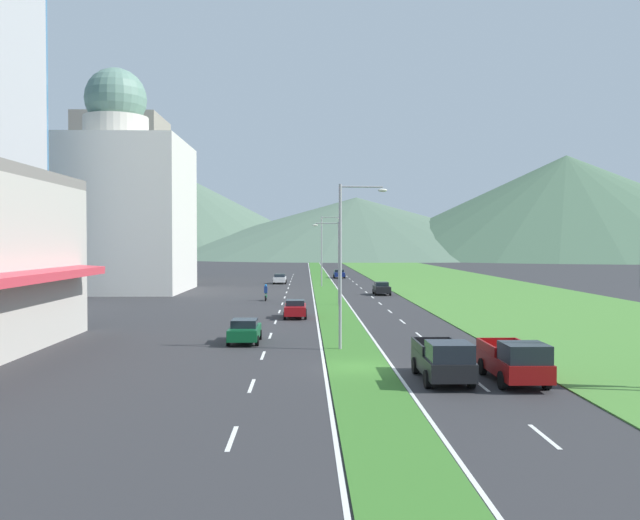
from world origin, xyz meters
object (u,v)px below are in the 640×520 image
(car_2, at_px, (295,309))
(car_4, at_px, (339,274))
(car_0, at_px, (280,279))
(car_1, at_px, (382,288))
(street_lamp_far, at_px, (324,247))
(motorcycle_rider, at_px, (266,294))
(street_lamp_near, at_px, (345,255))
(street_lamp_mid, at_px, (336,257))
(pickup_truck_0, at_px, (443,360))
(car_3, at_px, (245,331))
(pickup_truck_1, at_px, (515,362))

(car_2, xyz_separation_m, car_4, (6.94, 63.57, -0.01))
(car_0, relative_size, car_1, 1.13)
(street_lamp_far, bearing_deg, motorcycle_rider, -106.87)
(street_lamp_near, bearing_deg, street_lamp_mid, 88.49)
(car_4, bearing_deg, car_2, -6.23)
(street_lamp_far, distance_m, pickup_truck_0, 66.30)
(car_4, bearing_deg, street_lamp_near, -2.66)
(car_3, distance_m, pickup_truck_0, 15.86)
(car_0, relative_size, car_4, 1.03)
(pickup_truck_1, bearing_deg, car_1, -179.82)
(car_3, bearing_deg, car_4, -7.31)
(car_4, distance_m, pickup_truck_0, 89.74)
(pickup_truck_1, bearing_deg, street_lamp_near, -143.56)
(car_1, bearing_deg, pickup_truck_0, -3.39)
(car_1, relative_size, pickup_truck_1, 0.74)
(pickup_truck_0, distance_m, motorcycle_rider, 44.34)
(car_2, height_order, pickup_truck_0, pickup_truck_0)
(street_lamp_far, xyz_separation_m, motorcycle_rider, (-6.97, -22.98, -5.03))
(street_lamp_mid, bearing_deg, pickup_truck_1, -80.50)
(pickup_truck_1, bearing_deg, car_0, -169.71)
(car_2, distance_m, pickup_truck_1, 28.45)
(pickup_truck_0, bearing_deg, car_4, -179.88)
(car_3, xyz_separation_m, car_4, (9.95, 77.54, 0.01))
(street_lamp_far, bearing_deg, car_1, -66.15)
(pickup_truck_1, height_order, motorcycle_rider, pickup_truck_1)
(car_0, distance_m, pickup_truck_1, 75.13)
(car_4, xyz_separation_m, pickup_truck_1, (3.37, -90.09, 0.21))
(street_lamp_mid, height_order, car_4, street_lamp_mid)
(pickup_truck_0, bearing_deg, car_0, -172.08)
(street_lamp_mid, height_order, car_3, street_lamp_mid)
(street_lamp_mid, height_order, pickup_truck_0, street_lamp_mid)
(car_3, bearing_deg, car_0, 0.09)
(pickup_truck_0, bearing_deg, car_3, -140.30)
(street_lamp_mid, xyz_separation_m, car_3, (-6.95, -25.46, -4.13))
(street_lamp_far, xyz_separation_m, car_4, (3.46, 23.71, -5.00))
(street_lamp_far, bearing_deg, car_2, -95.00)
(street_lamp_near, height_order, car_4, street_lamp_near)
(motorcycle_rider, bearing_deg, car_3, -179.12)
(street_lamp_near, height_order, car_0, street_lamp_near)
(car_4, bearing_deg, pickup_truck_1, 2.14)
(street_lamp_far, height_order, car_4, street_lamp_far)
(car_1, bearing_deg, car_3, -18.74)
(car_2, distance_m, car_3, 14.28)
(car_4, bearing_deg, car_0, -31.87)
(car_3, bearing_deg, street_lamp_near, -115.20)
(motorcycle_rider, bearing_deg, pickup_truck_1, -162.37)
(street_lamp_far, bearing_deg, pickup_truck_0, -86.84)
(car_1, relative_size, car_2, 0.95)
(motorcycle_rider, bearing_deg, car_0, -0.70)
(car_0, distance_m, car_2, 47.51)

